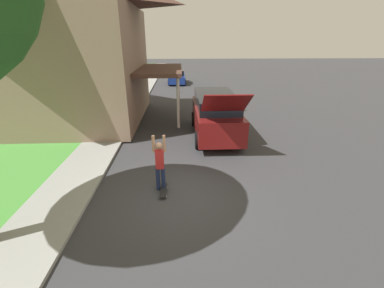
# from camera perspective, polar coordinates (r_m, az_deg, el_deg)

# --- Properties ---
(ground_plane) EXTENTS (120.00, 120.00, 0.00)m
(ground_plane) POSITION_cam_1_polar(r_m,az_deg,el_deg) (8.17, -2.54, -10.93)
(ground_plane) COLOR #333335
(lawn) EXTENTS (10.00, 80.00, 0.08)m
(lawn) POSITION_cam_1_polar(r_m,az_deg,el_deg) (15.79, -33.10, 2.25)
(lawn) COLOR #478E38
(lawn) RESTS_ON ground_plane
(sidewalk) EXTENTS (1.80, 80.00, 0.10)m
(sidewalk) POSITION_cam_1_polar(r_m,az_deg,el_deg) (14.06, -17.49, 2.87)
(sidewalk) COLOR gray
(sidewalk) RESTS_ON ground_plane
(house) EXTENTS (13.13, 8.69, 8.65)m
(house) POSITION_cam_1_polar(r_m,az_deg,el_deg) (16.79, -30.93, 19.65)
(house) COLOR #89705B
(house) RESTS_ON lawn
(lawn_tree_far) EXTENTS (3.77, 3.77, 6.71)m
(lawn_tree_far) POSITION_cam_1_polar(r_m,az_deg,el_deg) (13.91, -24.63, 22.10)
(lawn_tree_far) COLOR brown
(lawn_tree_far) RESTS_ON lawn
(suv_parked) EXTENTS (2.14, 5.85, 2.70)m
(suv_parked) POSITION_cam_1_polar(r_m,az_deg,el_deg) (12.60, 5.21, 6.74)
(suv_parked) COLOR maroon
(suv_parked) RESTS_ON ground_plane
(car_down_street) EXTENTS (1.86, 4.04, 1.43)m
(car_down_street) POSITION_cam_1_polar(r_m,az_deg,el_deg) (28.70, -3.37, 14.61)
(car_down_street) COLOR navy
(car_down_street) RESTS_ON ground_plane
(skateboarder) EXTENTS (0.41, 0.21, 1.84)m
(skateboarder) POSITION_cam_1_polar(r_m,az_deg,el_deg) (7.97, -7.17, -4.17)
(skateboarder) COLOR #192347
(skateboarder) RESTS_ON ground_plane
(skateboard) EXTENTS (0.21, 0.84, 0.10)m
(skateboard) POSITION_cam_1_polar(r_m,az_deg,el_deg) (8.22, -6.33, -10.19)
(skateboard) COLOR black
(skateboard) RESTS_ON ground_plane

